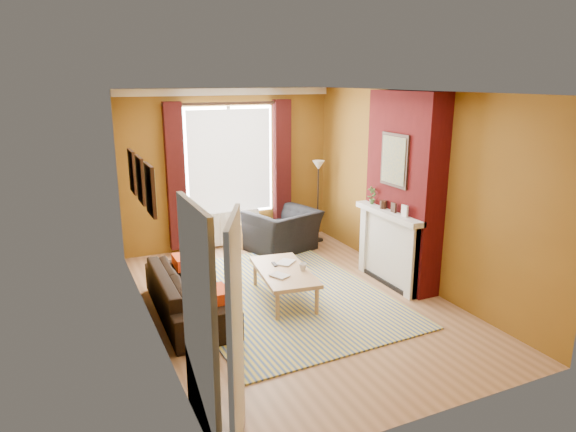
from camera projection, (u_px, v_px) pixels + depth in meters
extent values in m
plane|color=#885F3E|center=(296.00, 301.00, 7.06)|extent=(5.50, 5.50, 0.00)
cube|color=brown|center=(229.00, 169.00, 9.10)|extent=(3.80, 0.02, 2.80)
cube|color=brown|center=(439.00, 272.00, 4.28)|extent=(3.80, 0.02, 2.80)
cube|color=brown|center=(414.00, 189.00, 7.46)|extent=(0.02, 5.50, 2.80)
cube|color=brown|center=(148.00, 218.00, 5.92)|extent=(0.02, 5.50, 2.80)
cube|color=white|center=(296.00, 92.00, 6.33)|extent=(3.80, 5.50, 0.01)
cube|color=#490A0B|center=(404.00, 190.00, 7.39)|extent=(0.35, 1.40, 2.80)
cube|color=silver|center=(390.00, 248.00, 7.53)|extent=(0.12, 1.30, 1.10)
cube|color=silver|center=(389.00, 214.00, 7.38)|extent=(0.22, 1.40, 0.08)
cube|color=silver|center=(413.00, 263.00, 7.03)|extent=(0.16, 0.14, 1.04)
cube|color=silver|center=(366.00, 239.00, 8.04)|extent=(0.16, 0.14, 1.04)
cube|color=black|center=(391.00, 254.00, 7.57)|extent=(0.06, 0.80, 0.90)
cube|color=black|center=(388.00, 281.00, 7.67)|extent=(0.20, 1.00, 0.06)
cube|color=silver|center=(405.00, 211.00, 7.04)|extent=(0.03, 0.12, 0.16)
cube|color=black|center=(394.00, 208.00, 7.26)|extent=(0.03, 0.10, 0.14)
cylinder|color=black|center=(383.00, 204.00, 7.49)|extent=(0.10, 0.10, 0.12)
cube|color=black|center=(395.00, 160.00, 7.20)|extent=(0.03, 0.60, 0.75)
cube|color=#A69038|center=(393.00, 160.00, 7.19)|extent=(0.01, 0.52, 0.66)
cube|color=silver|center=(227.00, 92.00, 8.72)|extent=(3.80, 0.08, 0.12)
cube|color=white|center=(229.00, 161.00, 9.04)|extent=(1.60, 0.04, 1.90)
cube|color=silver|center=(230.00, 161.00, 9.00)|extent=(1.50, 0.02, 1.80)
cube|color=silver|center=(230.00, 161.00, 9.02)|extent=(0.06, 0.04, 1.90)
cube|color=#380D0C|center=(176.00, 177.00, 8.61)|extent=(0.30, 0.16, 2.50)
cube|color=#380D0C|center=(282.00, 169.00, 9.41)|extent=(0.30, 0.16, 2.50)
cylinder|color=black|center=(229.00, 103.00, 8.70)|extent=(2.30, 0.05, 0.05)
cube|color=silver|center=(232.00, 227.00, 9.29)|extent=(1.00, 0.10, 0.60)
cube|color=silver|center=(209.00, 231.00, 9.05)|extent=(0.04, 0.03, 0.56)
cube|color=silver|center=(215.00, 230.00, 9.10)|extent=(0.04, 0.03, 0.56)
cube|color=silver|center=(221.00, 230.00, 9.14)|extent=(0.04, 0.03, 0.56)
cube|color=silver|center=(227.00, 229.00, 9.19)|extent=(0.04, 0.03, 0.56)
cube|color=silver|center=(233.00, 228.00, 9.23)|extent=(0.04, 0.03, 0.56)
cube|color=silver|center=(239.00, 228.00, 9.28)|extent=(0.04, 0.03, 0.56)
cube|color=silver|center=(245.00, 227.00, 9.32)|extent=(0.04, 0.03, 0.56)
cube|color=silver|center=(250.00, 226.00, 9.37)|extent=(0.04, 0.03, 0.56)
cube|color=silver|center=(256.00, 225.00, 9.41)|extent=(0.04, 0.03, 0.56)
cube|color=black|center=(150.00, 190.00, 5.76)|extent=(0.04, 0.44, 0.58)
cube|color=#BCD031|center=(152.00, 190.00, 5.77)|extent=(0.01, 0.38, 0.52)
cube|color=black|center=(140.00, 180.00, 6.33)|extent=(0.04, 0.44, 0.58)
cube|color=#319451|center=(142.00, 180.00, 6.34)|extent=(0.01, 0.38, 0.52)
cube|color=black|center=(132.00, 171.00, 6.90)|extent=(0.04, 0.44, 0.58)
cube|color=#C4314D|center=(134.00, 171.00, 6.91)|extent=(0.01, 0.38, 0.52)
cube|color=silver|center=(199.00, 324.00, 4.24)|extent=(0.05, 0.94, 2.06)
cube|color=black|center=(201.00, 323.00, 4.25)|extent=(0.02, 0.80, 1.98)
cube|color=silver|center=(236.00, 338.00, 4.00)|extent=(0.37, 0.74, 1.98)
imported|color=#457A36|center=(372.00, 195.00, 7.73)|extent=(0.14, 0.10, 0.27)
cube|color=red|center=(213.00, 296.00, 6.08)|extent=(0.34, 0.40, 0.16)
cube|color=red|center=(198.00, 276.00, 6.69)|extent=(0.34, 0.40, 0.16)
cube|color=red|center=(187.00, 261.00, 7.22)|extent=(0.34, 0.40, 0.16)
cube|color=#34518F|center=(281.00, 294.00, 7.24)|extent=(2.77, 3.74, 0.02)
imported|color=black|center=(189.00, 293.00, 6.59)|extent=(0.83, 2.04, 0.59)
imported|color=black|center=(283.00, 231.00, 9.03)|extent=(1.37, 1.27, 0.73)
cube|color=tan|center=(284.00, 272.00, 6.99)|extent=(0.83, 1.39, 0.05)
cylinder|color=tan|center=(277.00, 307.00, 6.43)|extent=(0.06, 0.06, 0.38)
cylinder|color=tan|center=(317.00, 302.00, 6.58)|extent=(0.06, 0.06, 0.38)
cylinder|color=tan|center=(255.00, 274.00, 7.52)|extent=(0.06, 0.06, 0.38)
cylinder|color=tan|center=(289.00, 270.00, 7.67)|extent=(0.06, 0.06, 0.38)
cylinder|color=olive|center=(250.00, 236.00, 9.20)|extent=(0.37, 0.37, 0.46)
cylinder|color=black|center=(317.00, 240.00, 9.68)|extent=(0.29, 0.29, 0.03)
cylinder|color=black|center=(318.00, 203.00, 9.50)|extent=(0.03, 0.03, 1.40)
cone|color=beige|center=(318.00, 165.00, 9.31)|extent=(0.29, 0.29, 0.17)
imported|color=#999999|center=(275.00, 278.00, 6.69)|extent=(0.27, 0.30, 0.02)
imported|color=#999999|center=(279.00, 261.00, 7.28)|extent=(0.34, 0.33, 0.02)
imported|color=#999999|center=(303.00, 267.00, 6.96)|extent=(0.13, 0.13, 0.10)
cube|color=#272729|center=(274.00, 264.00, 7.16)|extent=(0.07, 0.16, 0.02)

